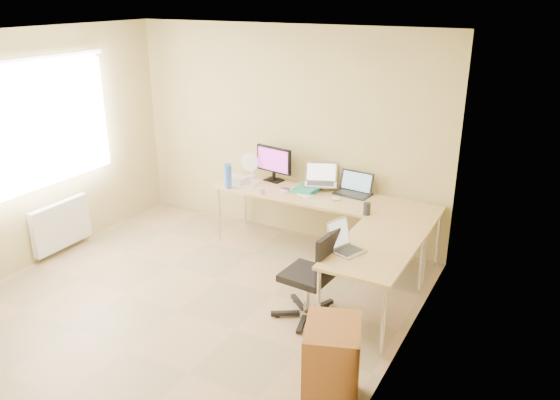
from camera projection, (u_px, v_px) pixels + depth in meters
The scene contains 25 objects.
floor at pixel (178, 311), 5.44m from camera, with size 4.50×4.50×0.00m, color tan.
ceiling at pixel (157, 37), 4.51m from camera, with size 4.50×4.50×0.00m, color white.
wall_back at pixel (285, 133), 6.82m from camera, with size 4.50×4.50×0.00m, color tan.
wall_left at pixel (14, 155), 5.91m from camera, with size 4.50×4.50×0.00m, color tan.
wall_right at pixel (394, 232), 4.04m from camera, with size 4.50×4.50×0.00m, color tan.
desk_main at pixel (323, 225), 6.51m from camera, with size 2.65×0.70×0.73m, color tan.
desk_return at pixel (374, 281), 5.25m from camera, with size 0.70×1.30×0.73m, color tan.
monitor at pixel (274, 164), 6.81m from camera, with size 0.51×0.16×0.44m, color black.
book_stack at pixel (308, 189), 6.53m from camera, with size 0.24×0.33×0.06m, color #207873.
laptop_center at pixel (321, 175), 6.53m from camera, with size 0.38×0.29×0.25m, color silver.
laptop_black at pixel (353, 184), 6.37m from camera, with size 0.41×0.30×0.26m, color black.
keyboard at pixel (301, 193), 6.45m from camera, with size 0.38×0.11×0.02m, color silver.
mouse at pixel (336, 199), 6.24m from camera, with size 0.11×0.07×0.04m, color silver.
mug at pixel (262, 191), 6.41m from camera, with size 0.09×0.09×0.08m, color silver.
cd_stack at pixel (285, 190), 6.51m from camera, with size 0.13×0.13×0.03m, color white.
water_bottle at pixel (228, 176), 6.58m from camera, with size 0.09×0.09×0.30m, color blue.
papers at pixel (248, 184), 6.77m from camera, with size 0.23×0.34×0.01m, color beige.
white_box at pixel (237, 180), 6.77m from camera, with size 0.25×0.18×0.09m, color silver.
desk_fan at pixel (252, 166), 6.98m from camera, with size 0.23×0.23×0.30m, color white.
black_cup at pixel (367, 209), 5.83m from camera, with size 0.08×0.08×0.13m, color #272727.
laptop_return at pixel (347, 240), 4.99m from camera, with size 0.26×0.33×0.22m, color #B1AFC0.
office_chair at pixel (307, 270), 5.17m from camera, with size 0.56×0.56×0.93m, color black.
cabinet at pixel (332, 365), 4.08m from camera, with size 0.40×0.49×0.68m, color brown.
radiator at pixel (61, 225), 6.55m from camera, with size 0.09×0.80×0.55m, color white.
window at pixel (45, 125), 6.13m from camera, with size 0.10×1.80×1.40m, color white.
Camera 1 is at (3.12, -3.64, 2.96)m, focal length 35.41 mm.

